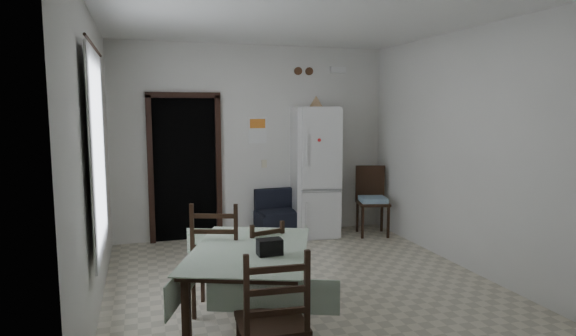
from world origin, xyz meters
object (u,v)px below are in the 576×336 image
(navy_seat, at_px, (277,214))
(dining_chair_far_right, at_px, (260,264))
(corner_chair, at_px, (373,201))
(dining_chair_far_left, at_px, (218,256))
(fridge, at_px, (314,172))
(dining_chair_near_head, at_px, (271,320))
(dining_table, at_px, (250,291))

(navy_seat, height_order, dining_chair_far_right, dining_chair_far_right)
(corner_chair, xyz_separation_m, dining_chair_far_left, (-2.71, -2.09, 0.02))
(fridge, height_order, dining_chair_far_right, fridge)
(dining_chair_far_left, bearing_deg, corner_chair, -123.71)
(navy_seat, distance_m, corner_chair, 1.49)
(fridge, bearing_deg, dining_chair_near_head, -106.65)
(navy_seat, bearing_deg, dining_chair_far_right, -112.54)
(fridge, relative_size, navy_seat, 2.74)
(corner_chair, relative_size, dining_chair_near_head, 0.99)
(navy_seat, xyz_separation_m, dining_chair_far_left, (-1.26, -2.36, 0.19))
(corner_chair, bearing_deg, navy_seat, -176.73)
(navy_seat, distance_m, dining_table, 3.11)
(dining_table, height_order, dining_chair_far_right, dining_chair_far_right)
(dining_chair_far_left, relative_size, dining_chair_near_head, 1.03)
(dining_table, bearing_deg, navy_seat, 91.28)
(navy_seat, bearing_deg, dining_chair_near_head, -109.20)
(corner_chair, height_order, dining_table, corner_chair)
(dining_table, height_order, dining_chair_far_left, dining_chair_far_left)
(corner_chair, distance_m, dining_chair_far_left, 3.42)
(corner_chair, distance_m, dining_table, 3.66)
(dining_chair_far_right, bearing_deg, dining_chair_far_left, -19.44)
(fridge, relative_size, dining_chair_near_head, 1.85)
(dining_table, bearing_deg, fridge, 81.82)
(dining_table, xyz_separation_m, dining_chair_near_head, (-0.06, -0.92, 0.15))
(fridge, bearing_deg, corner_chair, -9.85)
(navy_seat, relative_size, dining_table, 0.49)
(dining_chair_far_right, bearing_deg, dining_chair_near_head, 65.03)
(dining_chair_far_left, bearing_deg, navy_seat, -99.39)
(fridge, height_order, dining_table, fridge)
(fridge, relative_size, dining_table, 1.35)
(fridge, bearing_deg, dining_chair_far_right, -113.69)
(dining_chair_far_right, relative_size, dining_chair_near_head, 0.83)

